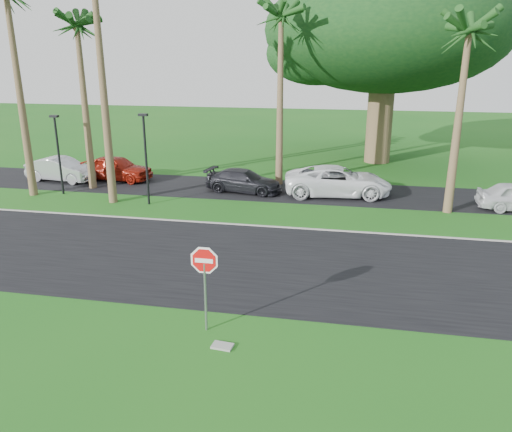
{
  "coord_description": "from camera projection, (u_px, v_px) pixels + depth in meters",
  "views": [
    {
      "loc": [
        4.23,
        -14.86,
        7.3
      ],
      "look_at": [
        0.93,
        2.02,
        1.8
      ],
      "focal_mm": 35.0,
      "sensor_mm": 36.0,
      "label": 1
    }
  ],
  "objects": [
    {
      "name": "stop_sign_near",
      "position": [
        205.0,
        271.0,
        13.45
      ],
      "size": [
        1.05,
        0.07,
        2.62
      ],
      "color": "gray",
      "rests_on": "ground"
    },
    {
      "name": "curb",
      "position": [
        253.0,
        225.0,
        22.53
      ],
      "size": [
        120.0,
        0.12,
        0.06
      ],
      "primitive_type": "cube",
      "color": "gray",
      "rests_on": "ground"
    },
    {
      "name": "parking_strip",
      "position": [
        275.0,
        190.0,
        28.57
      ],
      "size": [
        120.0,
        5.0,
        0.02
      ],
      "primitive_type": "cube",
      "color": "black",
      "rests_on": "ground"
    },
    {
      "name": "car_silver",
      "position": [
        62.0,
        170.0,
        30.47
      ],
      "size": [
        4.53,
        2.06,
        1.44
      ],
      "primitive_type": "imported",
      "rotation": [
        0.0,
        0.0,
        1.45
      ],
      "color": "#B4B6BC",
      "rests_on": "ground"
    },
    {
      "name": "palm_right_near",
      "position": [
        469.0,
        36.0,
        22.1
      ],
      "size": [
        5.0,
        5.0,
        9.5
      ],
      "color": "brown",
      "rests_on": "ground"
    },
    {
      "name": "canopy_tree",
      "position": [
        386.0,
        31.0,
        33.63
      ],
      "size": [
        16.5,
        16.5,
        13.12
      ],
      "color": "brown",
      "rests_on": "ground"
    },
    {
      "name": "streetlight_left",
      "position": [
        58.0,
        149.0,
        27.1
      ],
      "size": [
        0.45,
        0.25,
        4.34
      ],
      "color": "black",
      "rests_on": "ground"
    },
    {
      "name": "road",
      "position": [
        232.0,
        260.0,
        18.75
      ],
      "size": [
        120.0,
        8.0,
        0.02
      ],
      "primitive_type": "cube",
      "color": "black",
      "rests_on": "ground"
    },
    {
      "name": "car_minivan",
      "position": [
        338.0,
        181.0,
        27.27
      ],
      "size": [
        6.02,
        3.24,
        1.6
      ],
      "primitive_type": "imported",
      "rotation": [
        0.0,
        0.0,
        1.67
      ],
      "color": "white",
      "rests_on": "ground"
    },
    {
      "name": "streetlight_right",
      "position": [
        146.0,
        154.0,
        25.12
      ],
      "size": [
        0.45,
        0.25,
        4.64
      ],
      "color": "black",
      "rests_on": "ground"
    },
    {
      "name": "ground",
      "position": [
        218.0,
        283.0,
        16.89
      ],
      "size": [
        120.0,
        120.0,
        0.0
      ],
      "primitive_type": "plane",
      "color": "#175715",
      "rests_on": "ground"
    },
    {
      "name": "palm_left_mid",
      "position": [
        77.0,
        30.0,
        26.44
      ],
      "size": [
        5.0,
        5.0,
        10.0
      ],
      "color": "brown",
      "rests_on": "ground"
    },
    {
      "name": "utility_slab",
      "position": [
        222.0,
        346.0,
        13.14
      ],
      "size": [
        0.58,
        0.4,
        0.06
      ],
      "primitive_type": "cube",
      "rotation": [
        0.0,
        0.0,
        -0.1
      ],
      "color": "gray",
      "rests_on": "ground"
    },
    {
      "name": "palm_center",
      "position": [
        281.0,
        21.0,
        27.18
      ],
      "size": [
        5.0,
        5.0,
        10.5
      ],
      "color": "brown",
      "rests_on": "ground"
    },
    {
      "name": "car_red",
      "position": [
        116.0,
        168.0,
        30.68
      ],
      "size": [
        4.62,
        2.26,
        1.52
      ],
      "primitive_type": "imported",
      "rotation": [
        0.0,
        0.0,
        1.46
      ],
      "color": "maroon",
      "rests_on": "ground"
    },
    {
      "name": "car_dark",
      "position": [
        244.0,
        181.0,
        28.05
      ],
      "size": [
        4.56,
        2.42,
        1.26
      ],
      "primitive_type": "imported",
      "rotation": [
        0.0,
        0.0,
        1.41
      ],
      "color": "black",
      "rests_on": "ground"
    }
  ]
}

